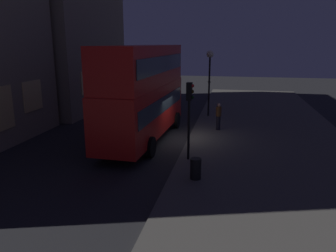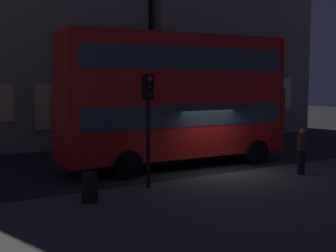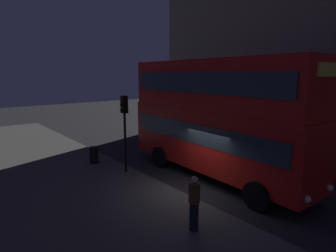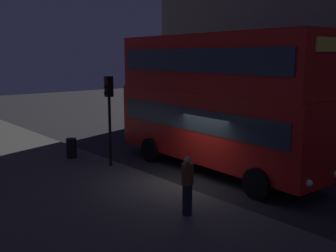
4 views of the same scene
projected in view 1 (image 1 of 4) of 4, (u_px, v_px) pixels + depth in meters
name	position (u px, v px, depth m)	size (l,w,h in m)	color
ground_plane	(181.00, 139.00, 20.23)	(80.00, 80.00, 0.00)	#232326
sidewalk_slab	(270.00, 143.00, 19.20)	(44.00, 9.62, 0.12)	#4C4944
building_plain_facade	(59.00, 10.00, 28.37)	(12.27, 7.65, 17.06)	gray
double_decker_bus	(143.00, 89.00, 19.15)	(10.31, 3.10, 5.64)	red
traffic_light_near_kerb	(189.00, 105.00, 15.71)	(0.33, 0.37, 3.84)	black
street_lamp	(210.00, 66.00, 25.20)	(0.55, 0.55, 5.10)	black
pedestrian	(219.00, 116.00, 21.72)	(0.36, 0.36, 1.79)	black
litter_bin	(196.00, 169.00, 13.93)	(0.48, 0.48, 0.91)	black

